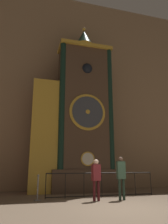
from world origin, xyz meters
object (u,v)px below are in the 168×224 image
visitor_far (121,174)px  stanchion_post (38,192)px  visitor_near (96,176)px  clock_tower (77,116)px

visitor_far → stanchion_post: visitor_far is taller
visitor_far → stanchion_post: size_ratio=1.71×
visitor_near → visitor_far: bearing=-9.9°
visitor_near → stanchion_post: (-2.27, 0.85, -0.66)m
visitor_near → stanchion_post: bearing=151.9°
visitor_near → stanchion_post: size_ratio=1.60×
visitor_near → visitor_far: size_ratio=0.93×
clock_tower → stanchion_post: bearing=-132.2°
clock_tower → visitor_far: clock_tower is taller
clock_tower → visitor_near: size_ratio=6.25×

